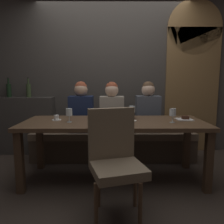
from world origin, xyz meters
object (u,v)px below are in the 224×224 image
Objects in this scene: banquette_bench at (113,145)px; wine_glass_far_left at (69,113)px; dining_table at (114,128)px; chair_near_side at (115,155)px; wine_bottle_dark_red at (9,90)px; espresso_cup at (56,118)px; diner_bearded at (112,108)px; dessert_plate at (185,119)px; wine_glass_center_back at (110,115)px; diner_redhead at (81,108)px; wine_glass_center_front at (132,110)px; diner_far_end at (148,108)px; wine_glass_near_right at (173,113)px; wine_bottle_pale_label at (29,90)px.

wine_glass_far_left is at bearing -124.90° from banquette_bench.
dining_table is 2.24× the size of chair_near_side.
wine_bottle_dark_red is 1.47m from espresso_cup.
diner_bearded reaches higher than wine_glass_far_left.
chair_near_side is 1.22m from dessert_plate.
wine_glass_center_back is (1.70, -1.33, -0.22)m from wine_bottle_dark_red.
chair_near_side is 3.01× the size of wine_bottle_dark_red.
diner_redhead is 0.87m from wine_glass_center_front.
banquette_bench is (0.00, 0.70, -0.42)m from dining_table.
chair_near_side is at bearing -51.20° from wine_glass_far_left.
chair_near_side is 1.00m from wine_glass_center_front.
diner_bearded is (-0.02, 1.41, 0.25)m from chair_near_side.
dessert_plate is (1.61, 0.02, -0.01)m from espresso_cup.
banquette_bench is 7.67× the size of wine_bottle_dark_red.
dining_table is 0.89m from diner_far_end.
banquette_bench is at bearing -11.93° from wine_bottle_dark_red.
chair_near_side is at bearing -137.32° from wine_glass_near_right.
wine_bottle_dark_red is (-1.74, 1.79, 0.51)m from chair_near_side.
dessert_plate reaches higher than banquette_bench.
diner_far_end is at bearing 26.97° from espresso_cup.
espresso_cup is at bearing -44.32° from wine_bottle_dark_red.
dessert_plate is at bearing 40.41° from wine_glass_near_right.
wine_glass_far_left is (-0.51, -0.75, 0.04)m from diner_bearded.
diner_far_end is 0.58m from wine_glass_center_front.
espresso_cup is 0.63× the size of dessert_plate.
chair_near_side is 5.98× the size of wine_glass_center_back.
diner_bearded is 4.63× the size of wine_glass_center_back.
wine_bottle_dark_red is 0.34m from wine_bottle_pale_label.
wine_glass_center_back is at bearing -64.87° from diner_redhead.
dessert_plate is at bearing -23.35° from diner_redhead.
chair_near_side is 5.98× the size of wine_glass_near_right.
dessert_plate is at bearing 5.47° from dining_table.
dining_table is 0.33m from wine_glass_center_back.
wine_bottle_dark_red is 2.18m from wine_glass_center_front.
dining_table is 13.41× the size of wine_glass_far_left.
wine_glass_center_back is (-0.02, -0.94, 0.04)m from diner_bearded.
dining_table is 0.72m from wine_glass_near_right.
wine_bottle_dark_red reaches higher than espresso_cup.
banquette_bench is 3.26× the size of diner_redhead.
dining_table is at bearing 89.99° from chair_near_side.
wine_bottle_pale_label is at bearing 125.22° from espresso_cup.
dining_table is 0.57m from wine_glass_far_left.
dining_table is at bearing -174.53° from dessert_plate.
espresso_cup reaches higher than banquette_bench.
dining_table is at bearing -5.20° from espresso_cup.
diner_redhead is at bearing 125.52° from dining_table.
wine_glass_far_left is at bearing 128.80° from chair_near_side.
dining_table is 11.58× the size of dessert_plate.
banquette_bench is at bearing 2.24° from diner_redhead.
diner_far_end is 1.97m from wine_bottle_pale_label.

